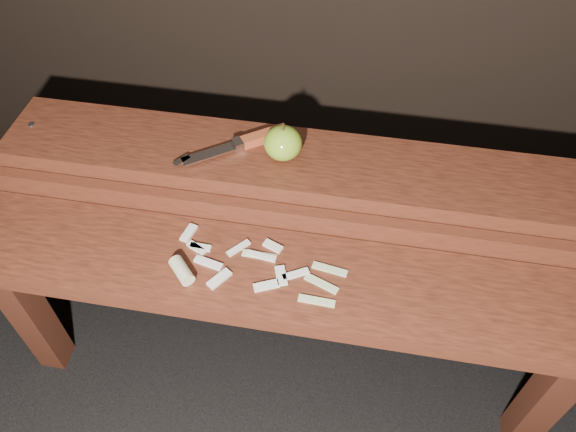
% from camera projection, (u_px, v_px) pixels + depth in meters
% --- Properties ---
extents(ground, '(60.00, 60.00, 0.00)m').
position_uv_depth(ground, '(284.00, 354.00, 1.37)').
color(ground, black).
extents(bench_front_tier, '(1.20, 0.20, 0.42)m').
position_uv_depth(bench_front_tier, '(277.00, 297.00, 1.06)').
color(bench_front_tier, '#3A180E').
rests_on(bench_front_tier, ground).
extents(bench_rear_tier, '(1.20, 0.21, 0.50)m').
position_uv_depth(bench_rear_tier, '(297.00, 189.00, 1.16)').
color(bench_rear_tier, '#3A180E').
rests_on(bench_rear_tier, ground).
extents(apple, '(0.07, 0.07, 0.08)m').
position_uv_depth(apple, '(283.00, 143.00, 1.08)').
color(apple, olive).
rests_on(apple, bench_rear_tier).
extents(knife, '(0.21, 0.15, 0.02)m').
position_uv_depth(knife, '(250.00, 141.00, 1.12)').
color(knife, '#983F21').
rests_on(knife, bench_rear_tier).
extents(apple_scraps, '(0.32, 0.14, 0.03)m').
position_uv_depth(apple_scraps, '(227.00, 267.00, 1.02)').
color(apple_scraps, beige).
rests_on(apple_scraps, bench_front_tier).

